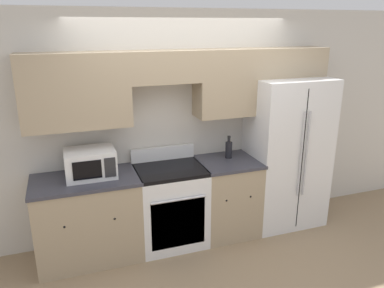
{
  "coord_description": "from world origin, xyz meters",
  "views": [
    {
      "loc": [
        -1.3,
        -3.4,
        2.43
      ],
      "look_at": [
        0.0,
        0.31,
        1.17
      ],
      "focal_mm": 35.0,
      "sensor_mm": 36.0,
      "label": 1
    }
  ],
  "objects_px": {
    "refrigerator": "(285,152)",
    "bottle": "(229,149)",
    "microwave": "(90,163)",
    "oven_range": "(170,205)"
  },
  "relations": [
    {
      "from": "oven_range",
      "to": "bottle",
      "type": "xyz_separation_m",
      "value": [
        0.75,
        0.09,
        0.56
      ]
    },
    {
      "from": "oven_range",
      "to": "refrigerator",
      "type": "bearing_deg",
      "value": 1.74
    },
    {
      "from": "microwave",
      "to": "bottle",
      "type": "height_order",
      "value": "microwave"
    },
    {
      "from": "refrigerator",
      "to": "microwave",
      "type": "distance_m",
      "value": 2.34
    },
    {
      "from": "oven_range",
      "to": "microwave",
      "type": "distance_m",
      "value": 1.03
    },
    {
      "from": "oven_range",
      "to": "bottle",
      "type": "relative_size",
      "value": 4.03
    },
    {
      "from": "oven_range",
      "to": "refrigerator",
      "type": "relative_size",
      "value": 0.59
    },
    {
      "from": "oven_range",
      "to": "microwave",
      "type": "relative_size",
      "value": 2.14
    },
    {
      "from": "refrigerator",
      "to": "bottle",
      "type": "height_order",
      "value": "refrigerator"
    },
    {
      "from": "bottle",
      "to": "microwave",
      "type": "bearing_deg",
      "value": -178.32
    }
  ]
}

